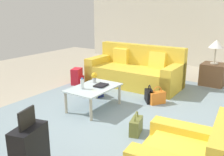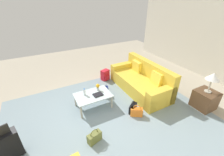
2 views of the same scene
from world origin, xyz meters
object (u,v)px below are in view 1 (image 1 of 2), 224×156
handbag_navy (97,90)px  backpack_red (77,77)px  coffee_table (94,90)px  suitcase_black (30,152)px  flower_vase (94,77)px  handbag_black (149,96)px  water_bottle (82,84)px  side_table (213,74)px  couch (136,72)px  coffee_table_book (101,85)px  handbag_orange (157,97)px  handbag_olive (136,126)px  table_lamp (216,45)px

handbag_navy → backpack_red: 1.00m
coffee_table → suitcase_black: (2.00, 0.70, -0.01)m
flower_vase → handbag_black: (-0.66, 0.87, -0.42)m
coffee_table → suitcase_black: bearing=19.3°
coffee_table → handbag_navy: 0.75m
water_bottle → side_table: bearing=151.9°
handbag_black → couch: bearing=-138.5°
coffee_table_book → handbag_orange: 1.15m
side_table → handbag_olive: size_ratio=1.52×
table_lamp → water_bottle: bearing=-28.1°
handbag_orange → handbag_olive: same height
coffee_table → table_lamp: (-2.80, 1.50, 0.62)m
coffee_table_book → handbag_navy: bearing=-140.8°
table_lamp → handbag_black: 2.24m
coffee_table → coffee_table_book: (-0.12, 0.08, 0.07)m
couch → handbag_olive: 2.55m
flower_vase → table_lamp: table_lamp is taller
coffee_table → handbag_orange: (-0.88, 0.88, -0.24)m
handbag_navy → coffee_table_book: bearing=43.9°
coffee_table → flower_vase: size_ratio=4.86×
handbag_navy → water_bottle: bearing=19.3°
couch → handbag_navy: size_ratio=6.28×
couch → handbag_black: 1.25m
flower_vase → suitcase_black: bearing=21.0°
water_bottle → backpack_red: (-1.20, -1.19, -0.33)m
flower_vase → side_table: bearing=147.4°
handbag_black → backpack_red: (-0.12, -2.01, 0.06)m
handbag_navy → handbag_orange: (-0.28, 1.26, 0.00)m
side_table → handbag_black: size_ratio=1.52×
water_bottle → table_lamp: (-3.00, 1.60, 0.47)m
couch → handbag_orange: couch is taller
handbag_orange → table_lamp: bearing=162.2°
coffee_table → handbag_navy: coffee_table is taller
coffee_table_book → handbag_orange: coffee_table_book is taller
suitcase_black → handbag_navy: 2.82m
handbag_black → handbag_navy: 1.13m
handbag_black → handbag_orange: (0.00, 0.17, 0.00)m
couch → handbag_black: bearing=41.5°
flower_vase → side_table: (-2.58, 1.65, -0.28)m
couch → handbag_navy: bearing=-13.0°
suitcase_black → handbag_black: bearing=179.7°
suitcase_black → side_table: bearing=170.5°
couch → coffee_table_book: (1.69, 0.18, 0.13)m
flower_vase → handbag_olive: flower_vase is taller
table_lamp → handbag_orange: size_ratio=1.60×
couch → handbag_orange: size_ratio=6.28×
flower_vase → handbag_orange: size_ratio=0.57×
suitcase_black → backpack_red: 3.61m
table_lamp → coffee_table: bearing=-28.2°
water_bottle → suitcase_black: suitcase_black is taller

